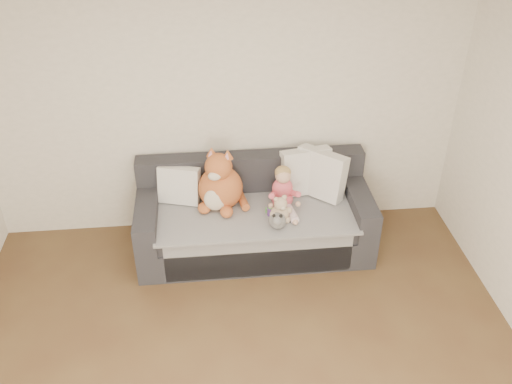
% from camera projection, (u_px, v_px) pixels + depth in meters
% --- Properties ---
extents(room_shell, '(5.00, 5.00, 5.00)m').
position_uv_depth(room_shell, '(243.00, 249.00, 3.56)').
color(room_shell, brown).
rests_on(room_shell, ground).
extents(sofa, '(2.20, 0.94, 0.85)m').
position_uv_depth(sofa, '(254.00, 219.00, 5.49)').
color(sofa, '#28282D').
rests_on(sofa, ground).
extents(cushion_left, '(0.42, 0.28, 0.37)m').
position_uv_depth(cushion_left, '(179.00, 185.00, 5.36)').
color(cushion_left, silver).
rests_on(cushion_left, sofa).
extents(cushion_right_back, '(0.51, 0.30, 0.46)m').
position_uv_depth(cushion_right_back, '(306.00, 171.00, 5.49)').
color(cushion_right_back, silver).
rests_on(cushion_right_back, sofa).
extents(cushion_right_front, '(0.51, 0.50, 0.47)m').
position_uv_depth(cushion_right_front, '(320.00, 174.00, 5.44)').
color(cushion_right_front, silver).
rests_on(cushion_right_front, sofa).
extents(toddler, '(0.31, 0.43, 0.43)m').
position_uv_depth(toddler, '(283.00, 192.00, 5.27)').
color(toddler, '#D34A6C').
rests_on(toddler, sofa).
extents(plush_cat, '(0.48, 0.44, 0.63)m').
position_uv_depth(plush_cat, '(220.00, 185.00, 5.26)').
color(plush_cat, '#C2662B').
rests_on(plush_cat, sofa).
extents(teddy_bear, '(0.21, 0.17, 0.27)m').
position_uv_depth(teddy_bear, '(280.00, 211.00, 5.13)').
color(teddy_bear, tan).
rests_on(teddy_bear, sofa).
extents(plush_cow, '(0.15, 0.23, 0.19)m').
position_uv_depth(plush_cow, '(277.00, 220.00, 5.07)').
color(plush_cow, white).
rests_on(plush_cow, sofa).
extents(sippy_cup, '(0.10, 0.08, 0.11)m').
position_uv_depth(sippy_cup, '(271.00, 210.00, 5.23)').
color(sippy_cup, '#5C338B').
rests_on(sippy_cup, sofa).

